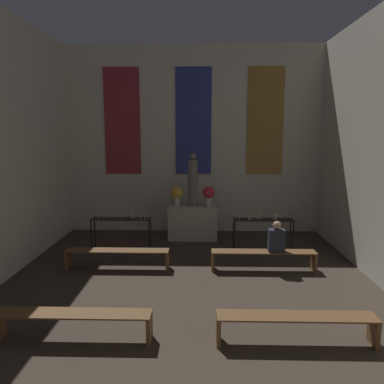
% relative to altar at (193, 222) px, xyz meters
% --- Properties ---
extents(wall_back, '(8.00, 0.16, 5.71)m').
position_rel_altar_xyz_m(wall_back, '(0.00, 0.96, 2.39)').
color(wall_back, beige).
rests_on(wall_back, ground_plane).
extents(altar, '(1.42, 0.62, 0.99)m').
position_rel_altar_xyz_m(altar, '(0.00, 0.00, 0.00)').
color(altar, '#BCB29E').
rests_on(altar, ground_plane).
extents(statue, '(0.28, 0.28, 1.53)m').
position_rel_altar_xyz_m(statue, '(0.00, 0.00, 1.21)').
color(statue, slate).
rests_on(statue, altar).
extents(flower_vase_left, '(0.35, 0.35, 0.57)m').
position_rel_altar_xyz_m(flower_vase_left, '(-0.46, 0.00, 0.86)').
color(flower_vase_left, beige).
rests_on(flower_vase_left, altar).
extents(flower_vase_right, '(0.35, 0.35, 0.57)m').
position_rel_altar_xyz_m(flower_vase_right, '(0.46, 0.00, 0.86)').
color(flower_vase_right, beige).
rests_on(flower_vase_right, altar).
extents(candle_rack_left, '(1.59, 0.39, 1.04)m').
position_rel_altar_xyz_m(candle_rack_left, '(-1.89, -1.01, 0.24)').
color(candle_rack_left, black).
rests_on(candle_rack_left, ground_plane).
extents(candle_rack_right, '(1.59, 0.39, 1.05)m').
position_rel_altar_xyz_m(candle_rack_right, '(1.88, -1.01, 0.24)').
color(candle_rack_right, black).
rests_on(candle_rack_right, ground_plane).
extents(pew_second_left, '(2.36, 0.36, 0.45)m').
position_rel_altar_xyz_m(pew_second_left, '(-1.67, -5.46, -0.16)').
color(pew_second_left, brown).
rests_on(pew_second_left, ground_plane).
extents(pew_second_right, '(2.36, 0.36, 0.45)m').
position_rel_altar_xyz_m(pew_second_right, '(1.67, -5.46, -0.16)').
color(pew_second_right, brown).
rests_on(pew_second_right, ground_plane).
extents(pew_back_left, '(2.36, 0.36, 0.45)m').
position_rel_altar_xyz_m(pew_back_left, '(-1.67, -2.47, -0.16)').
color(pew_back_left, brown).
rests_on(pew_back_left, ground_plane).
extents(pew_back_right, '(2.36, 0.36, 0.45)m').
position_rel_altar_xyz_m(pew_back_right, '(1.67, -2.47, -0.16)').
color(pew_back_right, brown).
rests_on(pew_back_right, ground_plane).
extents(person_seated, '(0.36, 0.24, 0.70)m').
position_rel_altar_xyz_m(person_seated, '(1.95, -2.47, 0.25)').
color(person_seated, '#282D38').
rests_on(person_seated, pew_back_right).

